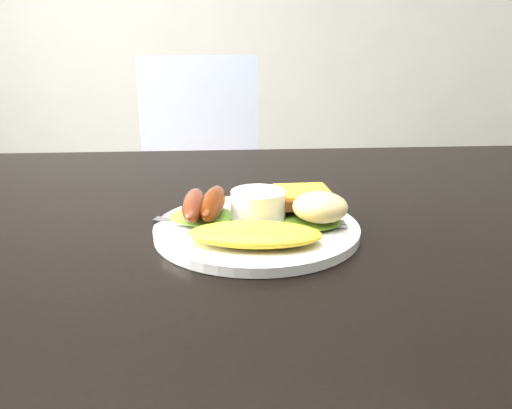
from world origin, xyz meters
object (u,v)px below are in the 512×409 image
person (149,181)px  dining_chair (201,210)px  dining_table (287,227)px  plate (257,229)px

person → dining_chair: bearing=-112.0°
dining_table → plate: 0.09m
dining_table → person: (-0.25, 0.50, -0.07)m
dining_table → dining_chair: dining_table is taller
person → plate: 0.62m
dining_table → dining_chair: size_ratio=3.04×
dining_chair → dining_table: bearing=-81.1°
dining_chair → plate: size_ratio=1.70×
dining_table → dining_chair: 0.97m
dining_chair → person: 0.47m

